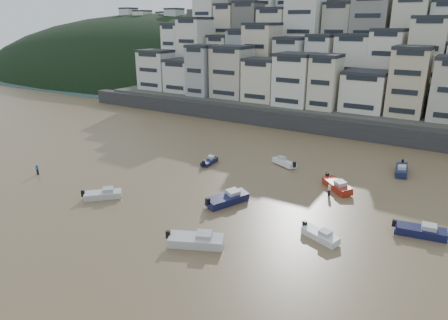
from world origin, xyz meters
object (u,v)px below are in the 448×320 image
Objects in this scene: boat_f at (209,161)px; person_pink at (329,190)px; boat_h at (284,162)px; boat_i at (402,169)px; boat_e at (337,184)px; boat_j at (103,193)px; boat_d at (421,229)px; person_blue at (37,169)px; boat_b at (320,234)px; boat_c at (227,198)px; boat_a at (196,239)px.

boat_f is 20.70m from person_pink.
boat_i reaches higher than boat_h.
boat_e is 11.47m from boat_h.
boat_e reaches higher than boat_h.
boat_j is (-4.46, -18.59, 0.13)m from boat_f.
boat_j reaches higher than boat_f.
boat_d is at bearing 173.99° from boat_h.
person_pink is at bearing -100.25° from boat_f.
boat_f is 2.44× the size of person_blue.
boat_d is 1.01× the size of boat_i.
boat_i is (-4.92, 19.12, -0.00)m from boat_d.
person_blue is at bearing -153.31° from boat_b.
boat_c is 15.87m from boat_e.
person_blue is 1.00× the size of person_pink.
boat_i is at bearing -134.85° from boat_h.
boat_a is 1.28× the size of boat_h.
boat_i reaches higher than boat_f.
boat_i is at bearing -14.38° from boat_c.
boat_b reaches higher than boat_f.
boat_d is 33.17m from boat_f.
person_pink is (-11.77, 5.19, 0.09)m from boat_d.
person_pink reaches higher than boat_j.
boat_b is at bearing -36.95° from boat_e.
boat_a is 25.33m from boat_f.
boat_d is at bearing -26.69° from boat_j.
boat_j is (-31.92, -30.54, -0.06)m from boat_i.
boat_c is (-2.53, 10.40, 0.01)m from boat_a.
person_pink reaches higher than boat_f.
boat_a is at bearing -66.67° from boat_e.
boat_e reaches higher than boat_f.
boat_b is 43.21m from person_blue.
boat_e is 44.46m from person_blue.
boat_a is 3.59× the size of person_pink.
boat_f is 29.95m from boat_i.
boat_h is (-2.19, 27.54, -0.19)m from boat_a.
boat_j reaches higher than boat_b.
boat_f is (-32.38, 7.18, -0.20)m from boat_d.
boat_b is at bearing 12.99° from boat_a.
boat_c is 1.11× the size of boat_d.
boat_b is 0.83× the size of boat_d.
boat_j is (-27.87, -4.89, 0.07)m from boat_b.
boat_a is 10.70m from boat_c.
boat_a is 0.99× the size of boat_c.
boat_e is at bearing 121.23° from boat_b.
boat_i is (4.05, 25.64, 0.13)m from boat_b.
boat_c is at bearing -142.37° from boat_f.
boat_c reaches higher than boat_j.
boat_d is 19.75m from boat_i.
boat_a reaches higher than boat_b.
boat_b is 25.96m from boat_i.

